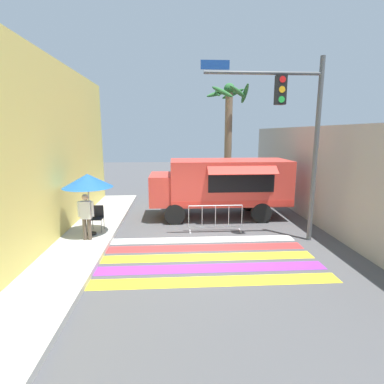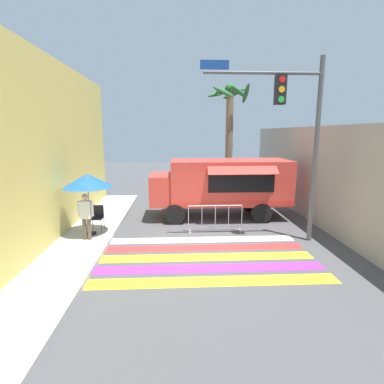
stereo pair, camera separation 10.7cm
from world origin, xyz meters
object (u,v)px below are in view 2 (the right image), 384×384
food_truck (219,183)px  vendor_person (86,214)px  palm_tree (229,124)px  barricade_front (215,219)px  folding_chair (97,215)px  traffic_signal_pole (296,122)px  patio_umbrella (88,181)px

food_truck → vendor_person: size_ratio=3.83×
food_truck → palm_tree: (1.12, 4.03, 2.69)m
palm_tree → food_truck: bearing=-105.5°
food_truck → barricade_front: (-0.41, -2.05, -1.02)m
food_truck → folding_chair: bearing=-156.6°
folding_chair → vendor_person: bearing=-88.2°
folding_chair → barricade_front: (4.40, 0.03, -0.20)m
traffic_signal_pole → barricade_front: bearing=155.6°
patio_umbrella → folding_chair: 1.47m
barricade_front → food_truck: bearing=78.7°
patio_umbrella → vendor_person: patio_umbrella is taller
food_truck → folding_chair: (-4.81, -2.08, -0.82)m
barricade_front → palm_tree: (1.53, 6.09, 3.71)m
barricade_front → palm_tree: 7.29m
folding_chair → palm_tree: (5.93, 6.12, 3.51)m
food_truck → folding_chair: size_ratio=6.55×
barricade_front → traffic_signal_pole: bearing=-24.4°
vendor_person → barricade_front: size_ratio=0.76×
vendor_person → patio_umbrella: bearing=75.4°
folding_chair → food_truck: bearing=30.4°
folding_chair → vendor_person: vendor_person is taller
food_truck → palm_tree: palm_tree is taller
vendor_person → barricade_front: (4.49, 1.05, -0.53)m
traffic_signal_pole → vendor_person: (-6.93, 0.06, -3.02)m
folding_chair → barricade_front: folding_chair is taller
vendor_person → palm_tree: size_ratio=0.25×
traffic_signal_pole → vendor_person: traffic_signal_pole is taller
food_truck → traffic_signal_pole: 4.53m
patio_umbrella → vendor_person: size_ratio=1.38×
patio_umbrella → barricade_front: 4.81m
palm_tree → barricade_front: bearing=-104.1°
folding_chair → vendor_person: 1.07m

